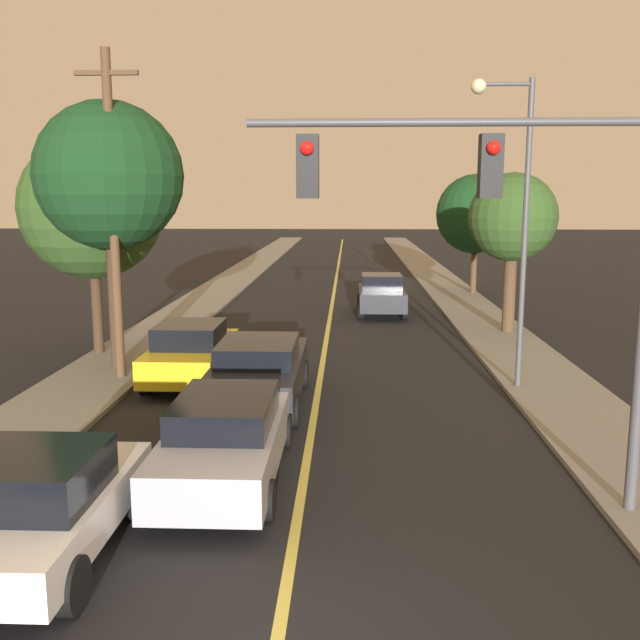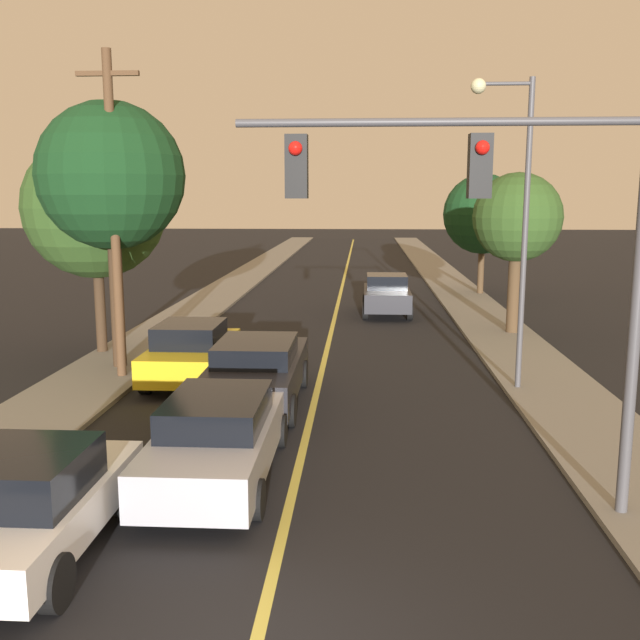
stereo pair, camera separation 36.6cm
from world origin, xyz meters
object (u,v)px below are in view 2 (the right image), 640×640
Objects in this scene: car_outer_lane_second at (192,351)px; car_near_lane_second at (257,370)px; car_outer_lane_front at (25,502)px; utility_pole_left at (114,211)px; tree_left_far at (111,177)px; tree_left_near at (95,208)px; tree_right_near at (517,219)px; tree_right_far at (483,214)px; traffic_signal_mast at (504,223)px; car_near_lane_front at (220,435)px; car_far_oncoming at (387,295)px; streetlamp_right at (513,196)px.

car_near_lane_second is at bearing -45.55° from car_outer_lane_second.
utility_pole_left is at bearing 101.48° from car_outer_lane_front.
car_outer_lane_second is at bearing -24.59° from tree_left_far.
tree_left_near is (-1.61, 2.92, 0.04)m from utility_pole_left.
tree_right_far reaches higher than tree_right_near.
traffic_signal_mast is 14.93m from tree_right_near.
tree_left_near reaches higher than car_outer_lane_front.
car_near_lane_front is at bearing -119.87° from tree_right_near.
car_near_lane_second is 0.79× the size of tree_left_near.
utility_pole_left is (-7.38, -11.00, 3.60)m from car_far_oncoming.
traffic_signal_mast is (6.50, 1.69, 3.67)m from car_outer_lane_front.
car_near_lane_front is 0.79× the size of tree_left_near.
tree_left_far reaches higher than car_outer_lane_front.
streetlamp_right is 1.29× the size of tree_right_far.
car_outer_lane_front is 28.58m from tree_right_far.
car_far_oncoming is at bearing 63.61° from car_outer_lane_second.
utility_pole_left reaches higher than streetlamp_right.
car_outer_lane_front is 11.62m from tree_left_far.
tree_left_far is (-4.37, 7.57, 4.56)m from car_near_lane_front.
car_near_lane_second is at bearing -130.58° from tree_right_near.
traffic_signal_mast is at bearing -98.62° from tree_right_far.
tree_left_far is at bearing -128.07° from tree_right_far.
utility_pole_left reaches higher than traffic_signal_mast.
car_outer_lane_front is 21.12m from car_far_oncoming.
tree_right_far is at bearing 51.93° from tree_left_far.
car_outer_lane_front is (-2.06, -7.28, -0.04)m from car_near_lane_second.
traffic_signal_mast is at bearing -42.51° from utility_pole_left.
traffic_signal_mast is at bearing -14.88° from car_near_lane_front.
streetlamp_right is 17.78m from tree_right_far.
car_outer_lane_second reaches higher than car_near_lane_front.
car_far_oncoming is 19.08m from traffic_signal_mast.
utility_pole_left is at bearing 137.49° from traffic_signal_mast.
tree_left_far is (-4.37, 3.16, 4.51)m from car_near_lane_second.
tree_right_near is at bearing -92.86° from tree_right_far.
tree_left_near is 0.90× the size of tree_left_far.
car_near_lane_front is 6.82m from car_outer_lane_second.
car_outer_lane_front is at bearing 75.00° from car_far_oncoming.
car_near_lane_second is at bearing 75.42° from car_far_oncoming.
car_far_oncoming is 0.53× the size of streetlamp_right.
car_outer_lane_second is 20.19m from tree_right_far.
utility_pole_left reaches higher than tree_left_near.
traffic_signal_mast reaches higher than car_near_lane_second.
tree_right_near is (7.69, 13.38, 3.29)m from car_near_lane_front.
utility_pole_left is at bearing 151.92° from car_near_lane_second.
car_outer_lane_second reaches higher than car_near_lane_second.
car_near_lane_front is 1.00× the size of car_near_lane_second.
car_outer_lane_second is 4.12m from utility_pole_left.
car_near_lane_front is 0.86× the size of traffic_signal_mast.
utility_pole_left is at bearing 179.41° from car_outer_lane_second.
traffic_signal_mast reaches higher than tree_right_near.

